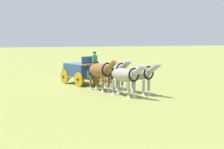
# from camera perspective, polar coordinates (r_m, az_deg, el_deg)

# --- Properties ---
(ground_plane) EXTENTS (220.00, 220.00, 0.00)m
(ground_plane) POSITION_cam_1_polar(r_m,az_deg,el_deg) (24.94, -6.04, -1.79)
(ground_plane) COLOR olive
(show_wagon) EXTENTS (5.64, 2.70, 2.68)m
(show_wagon) POSITION_cam_1_polar(r_m,az_deg,el_deg) (24.68, -5.87, 0.77)
(show_wagon) COLOR #2D4C7A
(show_wagon) RESTS_ON ground
(draft_horse_rear_near) EXTENTS (2.93, 1.48, 2.24)m
(draft_horse_rear_near) POSITION_cam_1_polar(r_m,az_deg,el_deg) (22.17, 0.54, 0.74)
(draft_horse_rear_near) COLOR #9E998E
(draft_horse_rear_near) RESTS_ON ground
(draft_horse_rear_off) EXTENTS (3.05, 1.56, 2.30)m
(draft_horse_rear_off) POSITION_cam_1_polar(r_m,az_deg,el_deg) (21.38, -2.18, 0.65)
(draft_horse_rear_off) COLOR brown
(draft_horse_rear_off) RESTS_ON ground
(draft_horse_lead_near) EXTENTS (3.14, 1.50, 2.21)m
(draft_horse_lead_near) POSITION_cam_1_polar(r_m,az_deg,el_deg) (20.23, 5.22, 0.08)
(draft_horse_lead_near) COLOR #9E998E
(draft_horse_lead_near) RESTS_ON ground
(draft_horse_lead_off) EXTENTS (3.14, 1.50, 2.18)m
(draft_horse_lead_off) POSITION_cam_1_polar(r_m,az_deg,el_deg) (19.36, 2.45, -0.27)
(draft_horse_lead_off) COLOR #9E998E
(draft_horse_lead_off) RESTS_ON ground
(sponsor_banner) EXTENTS (3.03, 1.14, 1.10)m
(sponsor_banner) POSITION_cam_1_polar(r_m,az_deg,el_deg) (28.02, -8.84, 0.24)
(sponsor_banner) COLOR silver
(sponsor_banner) RESTS_ON ground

